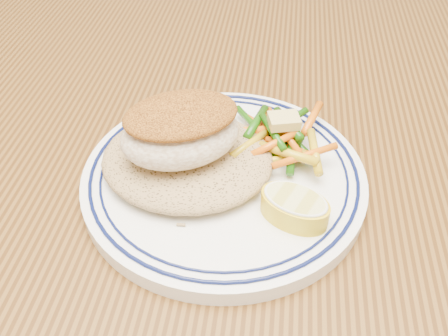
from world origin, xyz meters
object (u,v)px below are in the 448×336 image
(plate, at_px, (224,177))
(lemon_wedge, at_px, (295,206))
(vegetable_pile, at_px, (276,138))
(dining_table, at_px, (256,234))
(fish_fillet, at_px, (180,130))
(rice_pilaf, at_px, (187,156))

(plate, relative_size, lemon_wedge, 3.59)
(vegetable_pile, height_order, lemon_wedge, vegetable_pile)
(dining_table, relative_size, fish_fillet, 12.52)
(fish_fillet, height_order, vegetable_pile, fish_fillet)
(fish_fillet, relative_size, vegetable_pile, 1.11)
(vegetable_pile, distance_m, lemon_wedge, 0.08)
(plate, relative_size, rice_pilaf, 1.66)
(plate, relative_size, fish_fillet, 2.06)
(plate, bearing_deg, dining_table, 42.65)
(rice_pilaf, bearing_deg, plate, -2.12)
(dining_table, distance_m, fish_fillet, 0.18)
(fish_fillet, bearing_deg, vegetable_pile, 28.17)
(dining_table, xyz_separation_m, rice_pilaf, (-0.06, -0.03, 0.13))
(rice_pilaf, distance_m, vegetable_pile, 0.08)
(dining_table, bearing_deg, fish_fillet, -153.18)
(plate, height_order, fish_fillet, fish_fillet)
(dining_table, height_order, plate, plate)
(plate, distance_m, vegetable_pile, 0.06)
(dining_table, bearing_deg, lemon_wedge, -67.17)
(fish_fillet, bearing_deg, dining_table, 26.82)
(rice_pilaf, height_order, fish_fillet, fish_fillet)
(fish_fillet, distance_m, vegetable_pile, 0.09)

